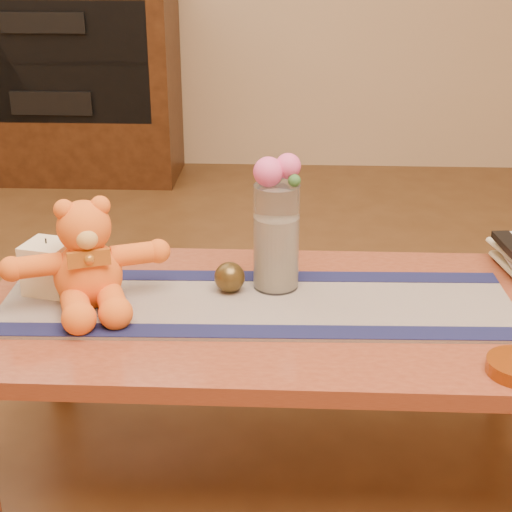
{
  "coord_description": "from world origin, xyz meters",
  "views": [
    {
      "loc": [
        0.02,
        -1.58,
        1.25
      ],
      "look_at": [
        -0.05,
        0.0,
        0.58
      ],
      "focal_mm": 53.03,
      "sensor_mm": 36.0,
      "label": 1
    }
  ],
  "objects_px": {
    "tv_remote": "(511,245)",
    "glass_vase": "(276,237)",
    "pillar_candle": "(49,267)",
    "bronze_ball": "(230,277)",
    "book_bottom": "(506,271)",
    "teddy_bear": "(86,254)"
  },
  "relations": [
    {
      "from": "tv_remote",
      "to": "glass_vase",
      "type": "bearing_deg",
      "value": -175.83
    },
    {
      "from": "pillar_candle",
      "to": "bronze_ball",
      "type": "distance_m",
      "value": 0.44
    },
    {
      "from": "pillar_candle",
      "to": "glass_vase",
      "type": "height_order",
      "value": "glass_vase"
    },
    {
      "from": "pillar_candle",
      "to": "bronze_ball",
      "type": "xyz_separation_m",
      "value": [
        0.43,
        0.01,
        -0.02
      ]
    },
    {
      "from": "bronze_ball",
      "to": "book_bottom",
      "type": "xyz_separation_m",
      "value": [
        0.7,
        0.15,
        -0.03
      ]
    },
    {
      "from": "pillar_candle",
      "to": "teddy_bear",
      "type": "bearing_deg",
      "value": -27.35
    },
    {
      "from": "book_bottom",
      "to": "glass_vase",
      "type": "bearing_deg",
      "value": -177.88
    },
    {
      "from": "teddy_bear",
      "to": "glass_vase",
      "type": "relative_size",
      "value": 1.38
    },
    {
      "from": "pillar_candle",
      "to": "tv_remote",
      "type": "height_order",
      "value": "pillar_candle"
    },
    {
      "from": "tv_remote",
      "to": "bronze_ball",
      "type": "bearing_deg",
      "value": -174.77
    },
    {
      "from": "glass_vase",
      "to": "book_bottom",
      "type": "bearing_deg",
      "value": 11.03
    },
    {
      "from": "glass_vase",
      "to": "tv_remote",
      "type": "distance_m",
      "value": 0.6
    },
    {
      "from": "pillar_candle",
      "to": "glass_vase",
      "type": "relative_size",
      "value": 0.47
    },
    {
      "from": "teddy_bear",
      "to": "pillar_candle",
      "type": "height_order",
      "value": "teddy_bear"
    },
    {
      "from": "teddy_bear",
      "to": "tv_remote",
      "type": "xyz_separation_m",
      "value": [
        1.02,
        0.21,
        -0.04
      ]
    },
    {
      "from": "teddy_bear",
      "to": "tv_remote",
      "type": "height_order",
      "value": "teddy_bear"
    },
    {
      "from": "pillar_candle",
      "to": "book_bottom",
      "type": "relative_size",
      "value": 0.55
    },
    {
      "from": "book_bottom",
      "to": "bronze_ball",
      "type": "bearing_deg",
      "value": -176.97
    },
    {
      "from": "teddy_bear",
      "to": "pillar_candle",
      "type": "distance_m",
      "value": 0.14
    },
    {
      "from": "teddy_bear",
      "to": "bronze_ball",
      "type": "relative_size",
      "value": 4.84
    },
    {
      "from": "pillar_candle",
      "to": "glass_vase",
      "type": "xyz_separation_m",
      "value": [
        0.55,
        0.05,
        0.07
      ]
    },
    {
      "from": "pillar_candle",
      "to": "book_bottom",
      "type": "height_order",
      "value": "pillar_candle"
    }
  ]
}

